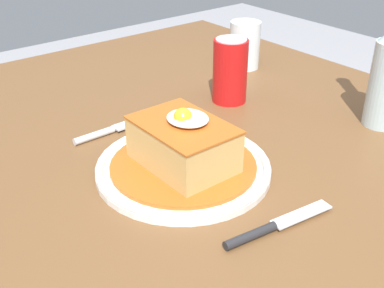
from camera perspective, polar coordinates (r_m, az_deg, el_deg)
name	(u,v)px	position (r m, az deg, el deg)	size (l,w,h in m)	color
dining_table	(213,208)	(0.83, 2.43, -7.43)	(1.29, 1.03, 0.73)	brown
main_plate	(182,166)	(0.74, -1.21, -2.57)	(0.26, 0.26, 0.02)	white
sandwich_meal	(182,146)	(0.72, -1.22, -0.25)	(0.22, 0.22, 0.10)	#B75B1E
fork	(105,132)	(0.85, -9.98, 1.39)	(0.02, 0.14, 0.01)	silver
knife	(266,229)	(0.63, 8.50, -9.71)	(0.04, 0.17, 0.01)	#262628
soda_can	(230,71)	(0.95, 4.41, 8.42)	(0.07, 0.07, 0.12)	red
drinking_glass	(245,48)	(1.14, 6.08, 10.95)	(0.07, 0.07, 0.10)	silver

